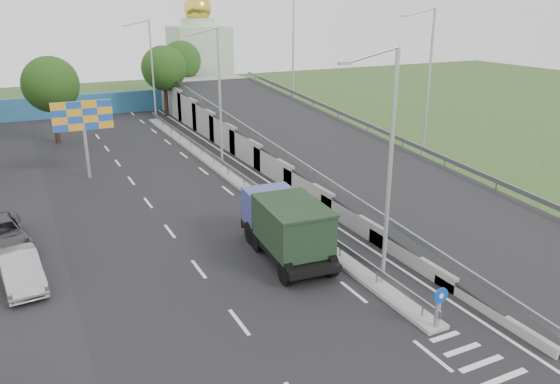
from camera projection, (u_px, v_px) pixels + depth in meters
ground at (479, 363)px, 18.85m from camera, size 160.00×160.00×0.00m
road_surface at (207, 200)px, 34.56m from camera, size 26.00×90.00×0.04m
median at (228, 175)px, 39.17m from camera, size 1.00×44.00×0.20m
overpass_ramp at (319, 142)px, 41.76m from camera, size 10.00×50.00×3.50m
median_guardrail at (228, 167)px, 38.96m from camera, size 0.09×44.00×0.71m
sign_bollard at (439, 307)px, 20.36m from camera, size 0.64×0.23×1.67m
lamp_post_near at (387, 159)px, 22.09m from camera, size 2.74×0.18×10.08m
lamp_post_mid at (217, 92)px, 39.04m from camera, size 2.74×0.18×10.08m
lamp_post_far at (150, 65)px, 56.00m from camera, size 2.74×0.18×10.08m
blue_wall at (104, 104)px, 60.88m from camera, size 30.00×0.50×2.40m
church at (200, 55)px, 72.16m from camera, size 7.00×7.00×13.80m
billboard at (83, 120)px, 37.46m from camera, size 4.00×0.24×5.50m
tree_left_mid at (51, 85)px, 46.90m from camera, size 4.80×4.80×7.60m
tree_median_far at (164, 68)px, 58.69m from camera, size 4.80×4.80×7.60m
tree_ramp_far at (181, 61)px, 66.30m from camera, size 4.80×4.80×7.60m
dump_truck at (286, 224)px, 26.31m from camera, size 3.08×7.04×3.02m
parked_car_b at (21, 270)px, 23.84m from camera, size 2.01×4.61×1.48m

